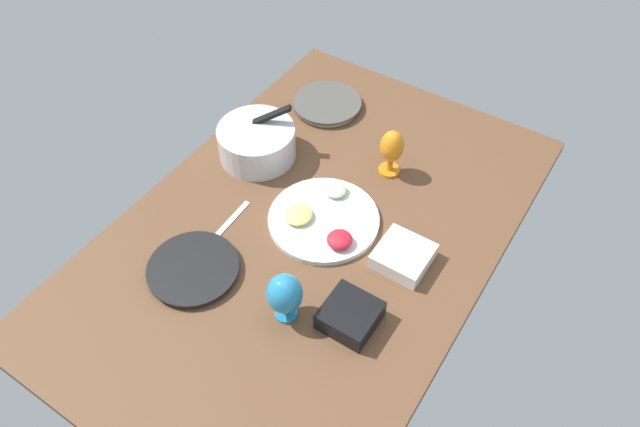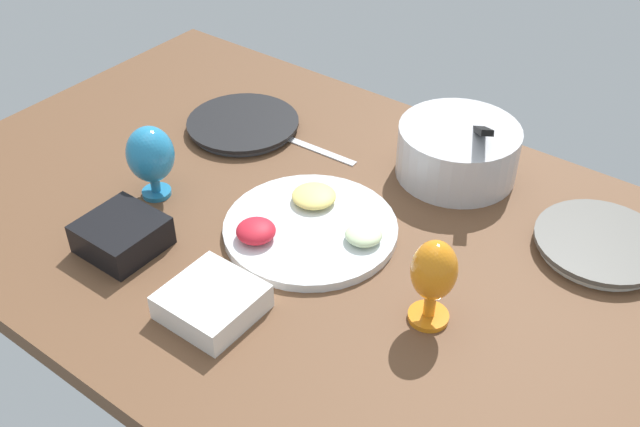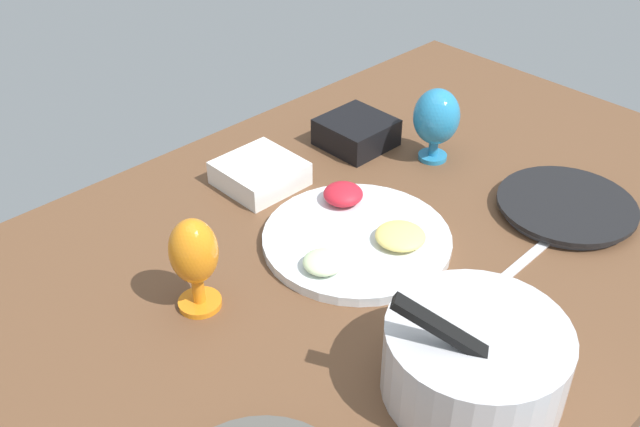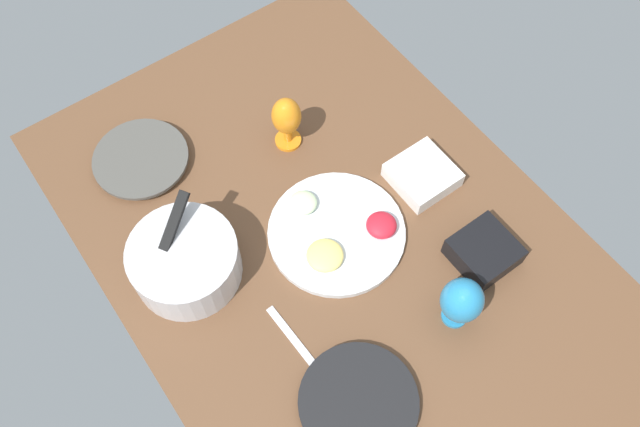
% 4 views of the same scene
% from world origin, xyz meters
% --- Properties ---
extents(ground_plane, '(1.60, 1.04, 0.04)m').
position_xyz_m(ground_plane, '(0.00, 0.00, -0.02)').
color(ground_plane, brown).
extents(dinner_plate_left, '(0.26, 0.26, 0.02)m').
position_xyz_m(dinner_plate_left, '(-0.31, 0.19, 0.01)').
color(dinner_plate_left, '#4C4C51').
rests_on(dinner_plate_left, ground_plane).
extents(dinner_plate_right, '(0.25, 0.25, 0.03)m').
position_xyz_m(dinner_plate_right, '(0.52, 0.27, 0.01)').
color(dinner_plate_right, silver).
rests_on(dinner_plate_right, ground_plane).
extents(mixing_bowl, '(0.26, 0.26, 0.18)m').
position_xyz_m(mixing_bowl, '(0.17, 0.33, 0.06)').
color(mixing_bowl, silver).
rests_on(mixing_bowl, ground_plane).
extents(fruit_platter, '(0.34, 0.34, 0.05)m').
position_xyz_m(fruit_platter, '(0.05, -0.02, 0.01)').
color(fruit_platter, silver).
rests_on(fruit_platter, ground_plane).
extents(hurricane_glass_blue, '(0.10, 0.10, 0.16)m').
position_xyz_m(hurricane_glass_blue, '(-0.28, -0.11, 0.10)').
color(hurricane_glass_blue, teal).
rests_on(hurricane_glass_blue, ground_plane).
extents(hurricane_glass_orange, '(0.08, 0.08, 0.17)m').
position_xyz_m(hurricane_glass_orange, '(0.35, -0.08, 0.10)').
color(hurricane_glass_orange, orange).
rests_on(hurricane_glass_orange, ground_plane).
extents(square_bowl_black, '(0.14, 0.14, 0.06)m').
position_xyz_m(square_bowl_black, '(-0.21, -0.26, 0.03)').
color(square_bowl_black, black).
rests_on(square_bowl_black, ground_plane).
extents(square_bowl_white, '(0.15, 0.15, 0.05)m').
position_xyz_m(square_bowl_white, '(0.05, -0.29, 0.03)').
color(square_bowl_white, white).
rests_on(square_bowl_white, ground_plane).
extents(fork_by_left_plate, '(0.18, 0.02, 0.01)m').
position_xyz_m(fork_by_left_plate, '(-0.11, 0.22, 0.00)').
color(fork_by_left_plate, silver).
rests_on(fork_by_left_plate, ground_plane).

